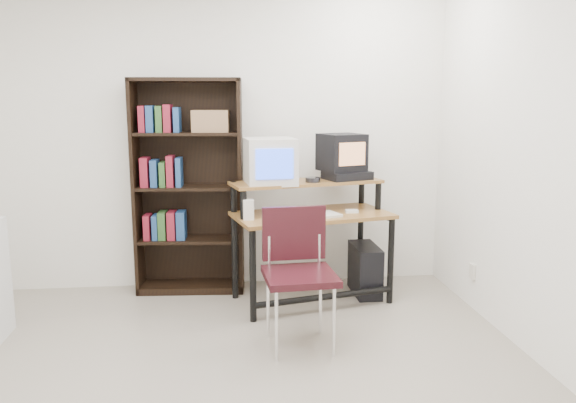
{
  "coord_description": "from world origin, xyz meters",
  "views": [
    {
      "loc": [
        0.07,
        -2.92,
        1.64
      ],
      "look_at": [
        0.52,
        1.1,
        0.9
      ],
      "focal_mm": 35.0,
      "sensor_mm": 36.0,
      "label": 1
    }
  ],
  "objects": [
    {
      "name": "floor",
      "position": [
        0.0,
        0.0,
        -0.01
      ],
      "size": [
        4.0,
        4.0,
        0.01
      ],
      "primitive_type": "cube",
      "color": "#A19685",
      "rests_on": "ground"
    },
    {
      "name": "back_wall",
      "position": [
        0.0,
        2.0,
        1.3
      ],
      "size": [
        4.0,
        0.01,
        2.6
      ],
      "primitive_type": "cube",
      "color": "white",
      "rests_on": "floor"
    },
    {
      "name": "front_wall",
      "position": [
        0.0,
        -2.0,
        1.3
      ],
      "size": [
        4.0,
        0.01,
        2.6
      ],
      "primitive_type": "cube",
      "color": "white",
      "rests_on": "floor"
    },
    {
      "name": "right_wall",
      "position": [
        2.0,
        0.0,
        1.3
      ],
      "size": [
        0.01,
        4.0,
        2.6
      ],
      "primitive_type": "cube",
      "color": "white",
      "rests_on": "floor"
    },
    {
      "name": "computer_desk",
      "position": [
        0.75,
        1.48,
        0.69
      ],
      "size": [
        1.35,
        0.89,
        0.98
      ],
      "rotation": [
        0.0,
        0.0,
        0.23
      ],
      "color": "olive",
      "rests_on": "floor"
    },
    {
      "name": "crt_monitor",
      "position": [
        0.42,
        1.52,
        1.15
      ],
      "size": [
        0.42,
        0.43,
        0.37
      ],
      "rotation": [
        0.0,
        0.0,
        0.1
      ],
      "color": "beige",
      "rests_on": "computer_desk"
    },
    {
      "name": "vcr",
      "position": [
        1.07,
        1.63,
        1.01
      ],
      "size": [
        0.43,
        0.37,
        0.08
      ],
      "primitive_type": "cube",
      "rotation": [
        0.0,
        0.0,
        0.34
      ],
      "color": "black",
      "rests_on": "computer_desk"
    },
    {
      "name": "crt_tv",
      "position": [
        1.03,
        1.67,
        1.2
      ],
      "size": [
        0.41,
        0.41,
        0.31
      ],
      "rotation": [
        0.0,
        0.0,
        0.35
      ],
      "color": "black",
      "rests_on": "vcr"
    },
    {
      "name": "cd_spindle",
      "position": [
        0.76,
        1.51,
        0.99
      ],
      "size": [
        0.15,
        0.15,
        0.05
      ],
      "primitive_type": "cylinder",
      "rotation": [
        0.0,
        0.0,
        0.25
      ],
      "color": "#26262B",
      "rests_on": "computer_desk"
    },
    {
      "name": "keyboard",
      "position": [
        0.71,
        1.3,
        0.74
      ],
      "size": [
        0.51,
        0.35,
        0.03
      ],
      "primitive_type": "cube",
      "rotation": [
        0.0,
        0.0,
        0.33
      ],
      "color": "beige",
      "rests_on": "computer_desk"
    },
    {
      "name": "mousepad",
      "position": [
        1.09,
        1.44,
        0.72
      ],
      "size": [
        0.25,
        0.22,
        0.01
      ],
      "primitive_type": "cube",
      "rotation": [
        0.0,
        0.0,
        0.2
      ],
      "color": "black",
      "rests_on": "computer_desk"
    },
    {
      "name": "mouse",
      "position": [
        1.08,
        1.45,
        0.74
      ],
      "size": [
        0.1,
        0.06,
        0.03
      ],
      "primitive_type": "cube",
      "rotation": [
        0.0,
        0.0,
        -0.02
      ],
      "color": "white",
      "rests_on": "mousepad"
    },
    {
      "name": "desk_speaker",
      "position": [
        0.23,
        1.27,
        0.8
      ],
      "size": [
        0.08,
        0.08,
        0.17
      ],
      "primitive_type": "cube",
      "rotation": [
        0.0,
        0.0,
        0.07
      ],
      "color": "beige",
      "rests_on": "computer_desk"
    },
    {
      "name": "pc_tower",
      "position": [
        1.23,
        1.58,
        0.21
      ],
      "size": [
        0.21,
        0.45,
        0.42
      ],
      "primitive_type": "cube",
      "rotation": [
        0.0,
        0.0,
        0.01
      ],
      "color": "black",
      "rests_on": "floor"
    },
    {
      "name": "school_chair",
      "position": [
        0.53,
        0.67,
        0.57
      ],
      "size": [
        0.49,
        0.49,
        0.92
      ],
      "rotation": [
        0.0,
        0.0,
        0.07
      ],
      "color": "black",
      "rests_on": "floor"
    },
    {
      "name": "bookshelf",
      "position": [
        -0.25,
        1.86,
        0.93
      ],
      "size": [
        0.92,
        0.36,
        1.81
      ],
      "rotation": [
        0.0,
        0.0,
        -0.07
      ],
      "color": "black",
      "rests_on": "floor"
    },
    {
      "name": "wall_outlet",
      "position": [
        1.99,
        1.15,
        0.3
      ],
      "size": [
        0.02,
        0.08,
        0.12
      ],
      "primitive_type": "cube",
      "color": "beige",
      "rests_on": "right_wall"
    }
  ]
}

